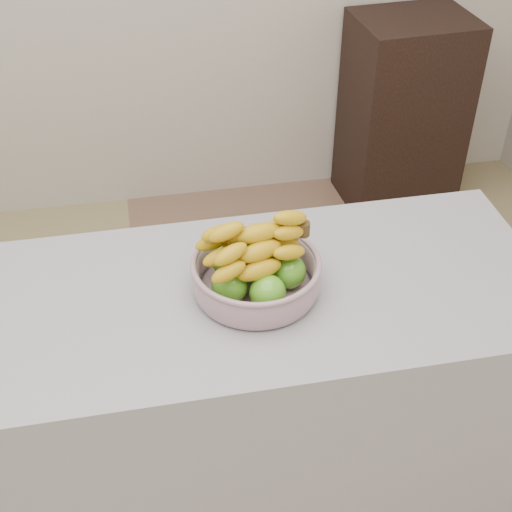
{
  "coord_description": "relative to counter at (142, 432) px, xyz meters",
  "views": [
    {
      "loc": [
        0.07,
        -1.03,
        1.99
      ],
      "look_at": [
        0.31,
        0.19,
        1.0
      ],
      "focal_mm": 50.0,
      "sensor_mm": 36.0,
      "label": 1
    }
  ],
  "objects": [
    {
      "name": "counter",
      "position": [
        0.0,
        0.0,
        0.0
      ],
      "size": [
        2.0,
        0.6,
        0.9
      ],
      "primitive_type": "cube",
      "color": "#939299",
      "rests_on": "ground"
    },
    {
      "name": "cabinet",
      "position": [
        1.31,
        1.59,
        0.0
      ],
      "size": [
        0.53,
        0.43,
        0.9
      ],
      "primitive_type": "cube",
      "rotation": [
        0.0,
        0.0,
        0.06
      ],
      "color": "black",
      "rests_on": "ground"
    },
    {
      "name": "fruit_bowl",
      "position": [
        0.31,
        -0.0,
        0.51
      ],
      "size": [
        0.3,
        0.3,
        0.18
      ],
      "rotation": [
        0.0,
        0.0,
        0.16
      ],
      "color": "#A7B7C9",
      "rests_on": "counter"
    }
  ]
}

